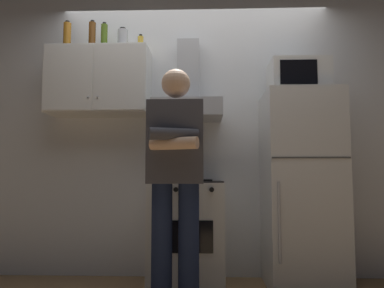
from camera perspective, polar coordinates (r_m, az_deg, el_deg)
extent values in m
cube|color=white|center=(3.48, 0.35, 2.40)|extent=(4.80, 0.10, 2.70)
cube|color=white|center=(3.47, -14.14, 9.31)|extent=(0.90, 0.34, 0.60)
cube|color=white|center=(3.38, -18.71, 9.82)|extent=(0.43, 0.01, 0.58)
cube|color=white|center=(3.25, -11.14, 10.24)|extent=(0.43, 0.01, 0.58)
sphere|color=#B2B2B7|center=(3.26, -15.82, 7.01)|extent=(0.02, 0.02, 0.02)
sphere|color=#B2B2B7|center=(3.24, -14.46, 7.07)|extent=(0.02, 0.02, 0.02)
cube|color=white|center=(3.13, -0.78, -13.75)|extent=(0.60, 0.60, 0.85)
cube|color=black|center=(3.10, -0.77, -5.84)|extent=(0.59, 0.59, 0.01)
cube|color=black|center=(2.83, -1.08, -14.17)|extent=(0.42, 0.01, 0.24)
cylinder|color=black|center=(2.99, -3.38, -5.63)|extent=(0.16, 0.16, 0.01)
cylinder|color=black|center=(2.97, 1.64, -5.64)|extent=(0.16, 0.16, 0.01)
cylinder|color=black|center=(3.23, -2.98, -5.60)|extent=(0.16, 0.16, 0.01)
cylinder|color=black|center=(3.21, 1.66, -5.60)|extent=(0.16, 0.16, 0.01)
cylinder|color=black|center=(2.80, -5.19, -7.04)|extent=(0.04, 0.02, 0.04)
cylinder|color=black|center=(2.79, -2.53, -7.07)|extent=(0.04, 0.02, 0.04)
cylinder|color=black|center=(2.78, 0.37, -7.08)|extent=(0.04, 0.02, 0.04)
cylinder|color=black|center=(2.78, 3.07, -7.07)|extent=(0.04, 0.02, 0.04)
cube|color=#B7BABF|center=(3.23, -0.68, 5.22)|extent=(0.60, 0.44, 0.15)
cube|color=#B7BABF|center=(3.45, -0.57, 10.94)|extent=(0.20, 0.16, 0.60)
cube|color=silver|center=(3.20, 16.62, -6.61)|extent=(0.60, 0.60, 1.60)
cube|color=#4C4C4C|center=(2.91, 18.00, -2.01)|extent=(0.59, 0.01, 0.01)
cylinder|color=silver|center=(2.85, 13.40, -11.73)|extent=(0.02, 0.02, 0.60)
cube|color=silver|center=(3.32, 16.11, 9.81)|extent=(0.48, 0.36, 0.28)
cube|color=black|center=(3.14, 16.22, 10.68)|extent=(0.30, 0.01, 0.20)
cylinder|color=#192342|center=(2.55, -4.72, -15.71)|extent=(0.14, 0.14, 0.85)
cylinder|color=#192342|center=(2.54, -0.52, -15.78)|extent=(0.14, 0.14, 0.85)
cube|color=#3F3F47|center=(2.51, -2.56, 0.25)|extent=(0.38, 0.20, 0.56)
cylinder|color=#3F3F47|center=(2.38, -2.82, 1.53)|extent=(0.33, 0.17, 0.08)
cylinder|color=#DBAD89|center=(2.37, -2.83, 0.09)|extent=(0.33, 0.17, 0.08)
sphere|color=#DBAD89|center=(2.58, -2.52, 9.34)|extent=(0.20, 0.20, 0.20)
cylinder|color=brown|center=(3.59, -15.22, 15.89)|extent=(0.06, 0.06, 0.24)
cylinder|color=black|center=(3.64, -15.17, 17.83)|extent=(0.03, 0.03, 0.02)
cylinder|color=gold|center=(3.52, -7.98, 15.19)|extent=(0.05, 0.05, 0.13)
cylinder|color=black|center=(3.54, -7.97, 16.29)|extent=(0.03, 0.03, 0.02)
cylinder|color=#B7721E|center=(3.66, -18.80, 15.56)|extent=(0.07, 0.07, 0.24)
cylinder|color=black|center=(3.71, -18.74, 17.46)|extent=(0.04, 0.04, 0.02)
cylinder|color=#4C6B19|center=(3.60, -13.46, 15.78)|extent=(0.06, 0.06, 0.24)
cylinder|color=black|center=(3.65, -13.41, 17.69)|extent=(0.03, 0.03, 0.02)
cylinder|color=#B2B5BA|center=(3.54, -10.70, 15.59)|extent=(0.09, 0.09, 0.18)
cylinder|color=black|center=(3.58, -10.68, 17.11)|extent=(0.05, 0.05, 0.02)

